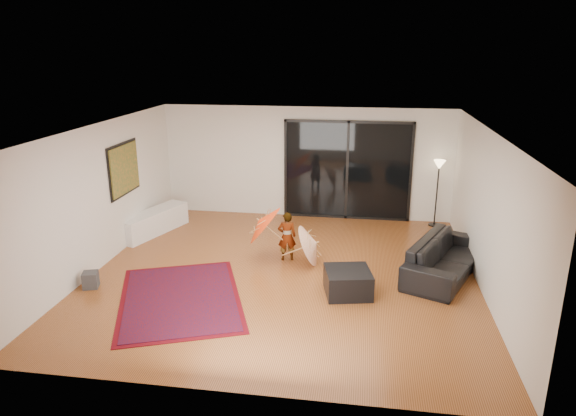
% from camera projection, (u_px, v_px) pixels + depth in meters
% --- Properties ---
extents(floor, '(7.00, 7.00, 0.00)m').
position_uv_depth(floor, '(283.00, 274.00, 9.56)').
color(floor, '#9D582B').
rests_on(floor, ground).
extents(ceiling, '(7.00, 7.00, 0.00)m').
position_uv_depth(ceiling, '(283.00, 129.00, 8.75)').
color(ceiling, white).
rests_on(ceiling, wall_back).
extents(wall_back, '(7.00, 0.00, 7.00)m').
position_uv_depth(wall_back, '(306.00, 163.00, 12.46)').
color(wall_back, silver).
rests_on(wall_back, floor).
extents(wall_front, '(7.00, 0.00, 7.00)m').
position_uv_depth(wall_front, '(234.00, 293.00, 5.85)').
color(wall_front, silver).
rests_on(wall_front, floor).
extents(wall_left, '(0.00, 7.00, 7.00)m').
position_uv_depth(wall_left, '(100.00, 196.00, 9.66)').
color(wall_left, silver).
rests_on(wall_left, floor).
extents(wall_right, '(0.00, 7.00, 7.00)m').
position_uv_depth(wall_right, '(488.00, 214.00, 8.65)').
color(wall_right, silver).
rests_on(wall_right, floor).
extents(sliding_door, '(3.06, 0.07, 2.40)m').
position_uv_depth(sliding_door, '(347.00, 171.00, 12.33)').
color(sliding_door, black).
rests_on(sliding_door, wall_back).
extents(painting, '(0.04, 1.28, 1.08)m').
position_uv_depth(painting, '(124.00, 169.00, 10.51)').
color(painting, black).
rests_on(painting, wall_left).
extents(media_console, '(1.05, 1.91, 0.52)m').
position_uv_depth(media_console, '(154.00, 222.00, 11.59)').
color(media_console, white).
rests_on(media_console, floor).
extents(speaker, '(0.32, 0.32, 0.29)m').
position_uv_depth(speaker, '(91.00, 280.00, 8.97)').
color(speaker, '#424244').
rests_on(speaker, floor).
extents(persian_rug, '(2.80, 3.25, 0.02)m').
position_uv_depth(persian_rug, '(180.00, 298.00, 8.61)').
color(persian_rug, '#4E060E').
rests_on(persian_rug, floor).
extents(sofa, '(1.79, 2.50, 0.68)m').
position_uv_depth(sofa, '(445.00, 257.00, 9.43)').
color(sofa, black).
rests_on(sofa, floor).
extents(ottoman, '(0.89, 0.89, 0.43)m').
position_uv_depth(ottoman, '(348.00, 282.00, 8.73)').
color(ottoman, black).
rests_on(ottoman, floor).
extents(floor_lamp, '(0.27, 0.27, 1.57)m').
position_uv_depth(floor_lamp, '(438.00, 174.00, 11.79)').
color(floor_lamp, black).
rests_on(floor_lamp, floor).
extents(child, '(0.40, 0.31, 0.99)m').
position_uv_depth(child, '(287.00, 236.00, 10.05)').
color(child, '#999999').
rests_on(child, floor).
extents(parasol_orange, '(0.71, 0.91, 0.91)m').
position_uv_depth(parasol_orange, '(259.00, 224.00, 10.01)').
color(parasol_orange, red).
rests_on(parasol_orange, child).
extents(parasol_white, '(0.52, 0.83, 0.91)m').
position_uv_depth(parasol_white, '(317.00, 240.00, 9.82)').
color(parasol_white, white).
rests_on(parasol_white, floor).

